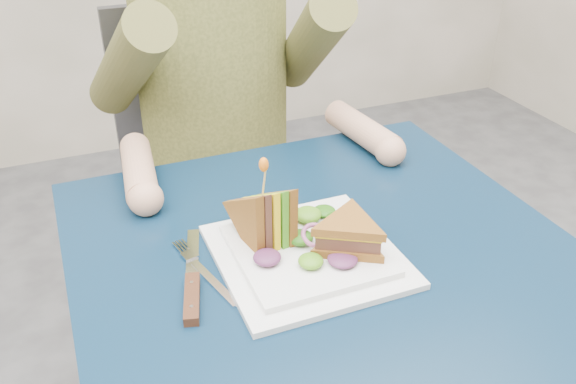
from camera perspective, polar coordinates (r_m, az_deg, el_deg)
name	(u,v)px	position (r m, az deg, el deg)	size (l,w,h in m)	color
table	(327,294)	(0.97, 3.69, -9.48)	(0.75, 0.75, 0.73)	black
chair	(210,162)	(1.59, -7.35, 2.80)	(0.42, 0.40, 0.93)	#47474C
diner	(212,30)	(1.35, -7.09, 14.84)	(0.54, 0.59, 0.74)	brown
plate	(307,254)	(0.91, 1.78, -5.78)	(0.26, 0.26, 0.02)	white
sandwich_flat	(349,234)	(0.89, 5.73, -3.98)	(0.17, 0.17, 0.05)	brown
sandwich_upright	(265,220)	(0.90, -2.17, -2.59)	(0.09, 0.15, 0.15)	brown
fork	(206,273)	(0.89, -7.72, -7.51)	(0.05, 0.18, 0.01)	silver
knife	(192,290)	(0.86, -8.96, -9.00)	(0.08, 0.22, 0.02)	silver
toothpick	(264,182)	(0.87, -2.25, 0.94)	(0.00, 0.00, 0.06)	tan
toothpick_frill	(264,165)	(0.85, -2.29, 2.57)	(0.01, 0.01, 0.02)	orange
lettuce_spill	(308,238)	(0.90, 1.84, -4.29)	(0.15, 0.13, 0.02)	#337A14
onion_ring	(315,235)	(0.90, 2.56, -4.06)	(0.04, 0.04, 0.01)	#9E4C7A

